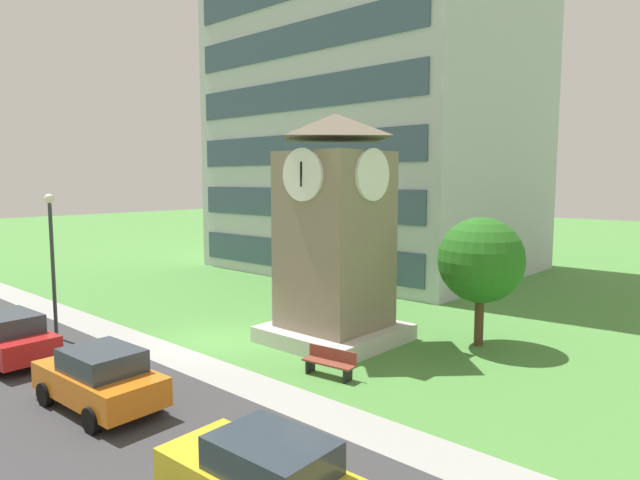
# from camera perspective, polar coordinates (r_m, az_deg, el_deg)

# --- Properties ---
(ground_plane) EXTENTS (160.00, 160.00, 0.00)m
(ground_plane) POSITION_cam_1_polar(r_m,az_deg,el_deg) (21.86, -10.97, -10.34)
(ground_plane) COLOR #4C893D
(street_asphalt) EXTENTS (120.00, 7.20, 0.01)m
(street_asphalt) POSITION_cam_1_polar(r_m,az_deg,el_deg) (18.95, -26.99, -13.55)
(street_asphalt) COLOR #38383A
(street_asphalt) RESTS_ON ground
(kerb_strip) EXTENTS (120.00, 1.60, 0.01)m
(kerb_strip) POSITION_cam_1_polar(r_m,az_deg,el_deg) (20.79, -15.38, -11.32)
(kerb_strip) COLOR #9E9E99
(kerb_strip) RESTS_ON ground
(office_building) EXTENTS (19.31, 15.84, 25.60)m
(office_building) POSITION_cam_1_polar(r_m,az_deg,el_deg) (39.74, 5.95, 15.80)
(office_building) COLOR #B7BCC6
(office_building) RESTS_ON ground
(clock_tower) EXTENTS (4.59, 4.59, 8.65)m
(clock_tower) POSITION_cam_1_polar(r_m,az_deg,el_deg) (20.89, 1.54, -0.33)
(clock_tower) COLOR gray
(clock_tower) RESTS_ON ground
(park_bench) EXTENTS (1.84, 0.68, 0.88)m
(park_bench) POSITION_cam_1_polar(r_m,az_deg,el_deg) (17.81, 1.02, -12.55)
(park_bench) COLOR brown
(park_bench) RESTS_ON ground
(street_lamp) EXTENTS (0.36, 0.36, 5.67)m
(street_lamp) POSITION_cam_1_polar(r_m,az_deg,el_deg) (23.63, -26.05, -0.86)
(street_lamp) COLOR #333338
(street_lamp) RESTS_ON ground
(tree_streetside) EXTENTS (2.81, 2.81, 5.09)m
(tree_streetside) POSITION_cam_1_polar(r_m,az_deg,el_deg) (29.21, -0.11, 1.24)
(tree_streetside) COLOR #513823
(tree_streetside) RESTS_ON ground
(tree_by_building) EXTENTS (3.18, 3.18, 4.84)m
(tree_by_building) POSITION_cam_1_polar(r_m,az_deg,el_deg) (21.20, 16.35, -2.04)
(tree_by_building) COLOR #513823
(tree_by_building) RESTS_ON ground
(tree_near_tower) EXTENTS (2.90, 2.90, 4.84)m
(tree_near_tower) POSITION_cam_1_polar(r_m,az_deg,el_deg) (31.90, 6.72, 1.11)
(tree_near_tower) COLOR #513823
(tree_near_tower) RESTS_ON ground
(parked_car_red) EXTENTS (4.52, 2.17, 1.69)m
(parked_car_red) POSITION_cam_1_polar(r_m,az_deg,el_deg) (21.88, -29.75, -8.71)
(parked_car_red) COLOR red
(parked_car_red) RESTS_ON ground
(parked_car_orange) EXTENTS (4.20, 2.14, 1.69)m
(parked_car_orange) POSITION_cam_1_polar(r_m,az_deg,el_deg) (16.49, -21.87, -13.12)
(parked_car_orange) COLOR orange
(parked_car_orange) RESTS_ON ground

